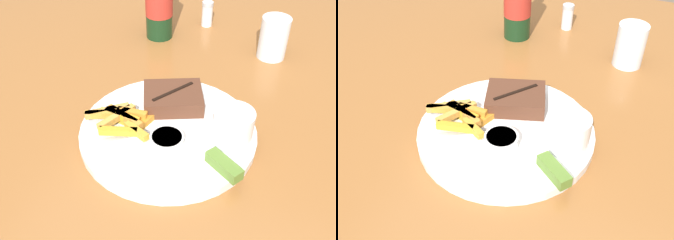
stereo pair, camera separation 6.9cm
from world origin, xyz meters
The scene contains 11 objects.
dining_table centered at (0.00, 0.00, 0.66)m, with size 1.41×1.45×0.72m.
dinner_plate centered at (0.00, 0.00, 0.73)m, with size 0.32×0.32×0.02m.
steak_portion centered at (-0.01, 0.07, 0.75)m, with size 0.13×0.12×0.03m.
fries_pile centered at (-0.08, -0.01, 0.75)m, with size 0.13×0.12×0.02m.
coleslaw_cup centered at (0.11, 0.00, 0.77)m, with size 0.07×0.07×0.06m.
dipping_sauce_cup centered at (0.01, -0.04, 0.75)m, with size 0.06×0.06×0.02m.
pickle_spear centered at (0.11, -0.07, 0.75)m, with size 0.07×0.06×0.02m.
fork_utensil centered at (-0.07, -0.05, 0.74)m, with size 0.12×0.08×0.00m.
beer_bottle centered at (-0.12, 0.36, 0.81)m, with size 0.07×0.07×0.26m.
drinking_glass centered at (0.16, 0.33, 0.77)m, with size 0.07×0.07×0.10m.
salt_shaker centered at (-0.01, 0.45, 0.75)m, with size 0.03×0.03×0.07m.
Camera 2 is at (0.20, -0.49, 1.21)m, focal length 42.00 mm.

